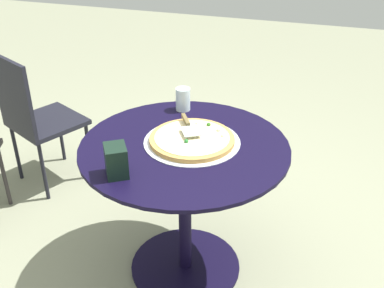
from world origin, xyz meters
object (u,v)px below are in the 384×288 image
at_px(patio_table, 185,185).
at_px(pizza_on_tray, 192,140).
at_px(drinking_cup, 183,99).
at_px(pizza_server, 188,125).
at_px(patio_chair_far, 34,114).
at_px(napkin_dispenser, 116,161).

relative_size(patio_table, pizza_on_tray, 2.16).
height_order(pizza_on_tray, drinking_cup, drinking_cup).
xyz_separation_m(patio_table, pizza_server, (0.02, -0.10, 0.27)).
height_order(pizza_on_tray, patio_chair_far, patio_chair_far).
relative_size(pizza_on_tray, drinking_cup, 3.74).
bearing_deg(patio_chair_far, pizza_on_tray, 159.64).
bearing_deg(drinking_cup, pizza_on_tray, 115.02).
distance_m(pizza_on_tray, pizza_server, 0.09).
height_order(pizza_server, napkin_dispenser, napkin_dispenser).
xyz_separation_m(drinking_cup, patio_chair_far, (1.02, -0.12, -0.29)).
distance_m(patio_table, napkin_dispenser, 0.46).
xyz_separation_m(pizza_server, patio_chair_far, (1.13, -0.37, -0.28)).
relative_size(pizza_server, napkin_dispenser, 1.57).
relative_size(pizza_server, drinking_cup, 1.73).
bearing_deg(patio_table, napkin_dispenser, 58.75).
xyz_separation_m(pizza_on_tray, pizza_server, (0.04, -0.07, 0.03)).
bearing_deg(napkin_dispenser, patio_table, -63.79).
bearing_deg(patio_chair_far, pizza_server, 162.01).
distance_m(drinking_cup, patio_chair_far, 1.07).
height_order(pizza_on_tray, pizza_server, pizza_server).
distance_m(patio_table, patio_chair_far, 1.24).
relative_size(pizza_on_tray, patio_chair_far, 0.49).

